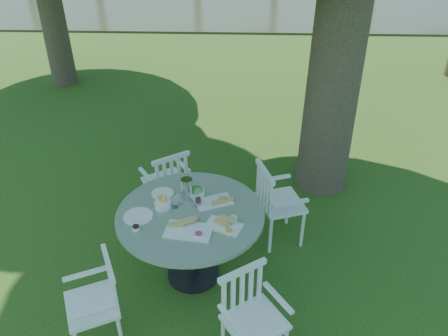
{
  "coord_description": "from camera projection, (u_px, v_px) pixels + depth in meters",
  "views": [
    {
      "loc": [
        0.17,
        -4.04,
        3.52
      ],
      "look_at": [
        0.0,
        0.2,
        0.85
      ],
      "focal_mm": 35.0,
      "sensor_mm": 36.0,
      "label": 1
    }
  ],
  "objects": [
    {
      "name": "chair_ne",
      "position": [
        273.0,
        199.0,
        4.95
      ],
      "size": [
        0.6,
        0.62,
        0.99
      ],
      "rotation": [
        0.0,
        0.0,
        -4.39
      ],
      "color": "white",
      "rests_on": "ground"
    },
    {
      "name": "ground",
      "position": [
        223.0,
        236.0,
        5.3
      ],
      "size": [
        140.0,
        140.0,
        0.0
      ],
      "primitive_type": "plane",
      "color": "#1A3B0C",
      "rests_on": "ground"
    },
    {
      "name": "chair_sw",
      "position": [
        101.0,
        297.0,
        3.81
      ],
      "size": [
        0.59,
        0.6,
        0.92
      ],
      "rotation": [
        0.0,
        0.0,
        -1.13
      ],
      "color": "white",
      "rests_on": "ground"
    },
    {
      "name": "chair_nw",
      "position": [
        169.0,
        180.0,
        5.33
      ],
      "size": [
        0.65,
        0.64,
        0.95
      ],
      "rotation": [
        0.0,
        0.0,
        -2.53
      ],
      "color": "white",
      "rests_on": "ground"
    },
    {
      "name": "table",
      "position": [
        191.0,
        224.0,
        4.39
      ],
      "size": [
        1.47,
        1.47,
        0.85
      ],
      "color": "black",
      "rests_on": "ground"
    },
    {
      "name": "chair_se",
      "position": [
        249.0,
        309.0,
        3.69
      ],
      "size": [
        0.63,
        0.62,
        0.92
      ],
      "rotation": [
        0.0,
        0.0,
        0.6
      ],
      "color": "white",
      "rests_on": "ground"
    },
    {
      "name": "tableware",
      "position": [
        186.0,
        204.0,
        4.34
      ],
      "size": [
        1.18,
        0.86,
        0.24
      ],
      "color": "white",
      "rests_on": "table"
    }
  ]
}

